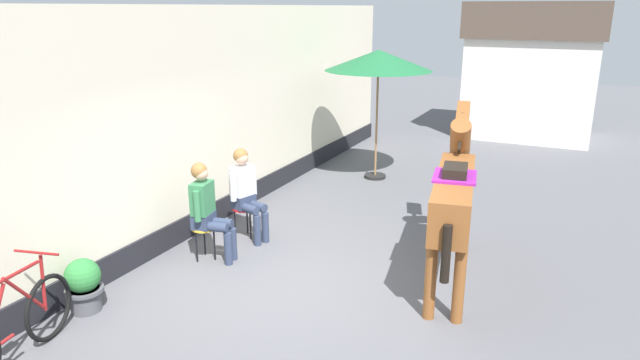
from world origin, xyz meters
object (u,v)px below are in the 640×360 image
(seated_visitor_far, at_px, (246,189))
(saddled_horse_center, at_px, (454,192))
(leaning_bicycle, at_px, (13,331))
(flower_planter_near, at_px, (84,284))
(seated_visitor_near, at_px, (207,207))
(cafe_parasol, at_px, (378,61))

(seated_visitor_far, xyz_separation_m, saddled_horse_center, (3.06, 0.04, 0.38))
(seated_visitor_far, xyz_separation_m, leaning_bicycle, (-0.28, -3.69, -0.38))
(flower_planter_near, distance_m, leaning_bicycle, 1.10)
(seated_visitor_far, distance_m, leaning_bicycle, 3.72)
(saddled_horse_center, bearing_deg, seated_visitor_far, -179.21)
(saddled_horse_center, height_order, flower_planter_near, saddled_horse_center)
(seated_visitor_far, height_order, leaning_bicycle, seated_visitor_far)
(seated_visitor_far, relative_size, saddled_horse_center, 0.47)
(seated_visitor_near, distance_m, saddled_horse_center, 3.27)
(leaning_bicycle, relative_size, cafe_parasol, 0.67)
(saddled_horse_center, relative_size, flower_planter_near, 4.65)
(seated_visitor_near, xyz_separation_m, seated_visitor_far, (0.06, 0.87, 0.00))
(seated_visitor_near, relative_size, seated_visitor_far, 1.00)
(flower_planter_near, xyz_separation_m, leaning_bicycle, (0.24, -1.07, 0.06))
(seated_visitor_near, bearing_deg, leaning_bicycle, -94.46)
(seated_visitor_near, xyz_separation_m, flower_planter_near, (-0.46, -1.75, -0.44))
(seated_visitor_far, relative_size, leaning_bicycle, 0.81)
(seated_visitor_far, distance_m, flower_planter_near, 2.71)
(seated_visitor_near, height_order, saddled_horse_center, saddled_horse_center)
(seated_visitor_near, xyz_separation_m, leaning_bicycle, (-0.22, -2.82, -0.38))
(seated_visitor_near, distance_m, seated_visitor_far, 0.87)
(saddled_horse_center, height_order, cafe_parasol, cafe_parasol)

